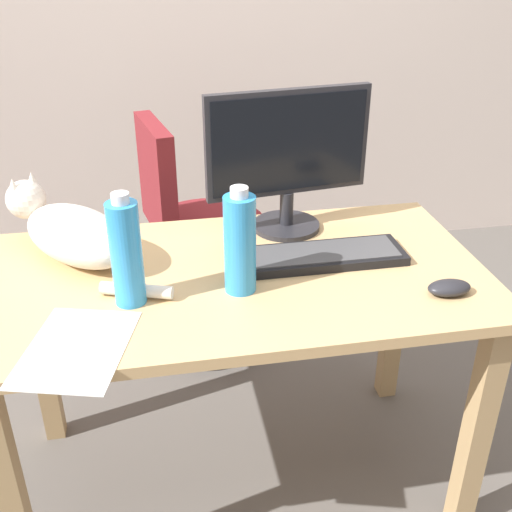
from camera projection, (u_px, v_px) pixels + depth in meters
ground_plane at (241, 474)px, 1.98m from camera, size 8.00×8.00×0.00m
desk at (238, 309)px, 1.68m from camera, size 1.30×0.70×0.74m
office_chair at (197, 252)px, 2.43m from camera, size 0.49×0.48×0.94m
monitor at (288, 156)px, 1.76m from camera, size 0.48×0.20×0.41m
keyboard at (323, 256)px, 1.68m from camera, size 0.44×0.15×0.03m
cat at (71, 231)px, 1.66m from camera, size 0.44×0.47×0.20m
computer_mouse at (449, 288)px, 1.53m from camera, size 0.11×0.06×0.04m
paper_sheet at (77, 348)px, 1.34m from camera, size 0.28×0.34×0.00m
water_bottle at (240, 243)px, 1.50m from camera, size 0.08×0.08×0.27m
spray_bottle at (126, 253)px, 1.44m from camera, size 0.07×0.07×0.28m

